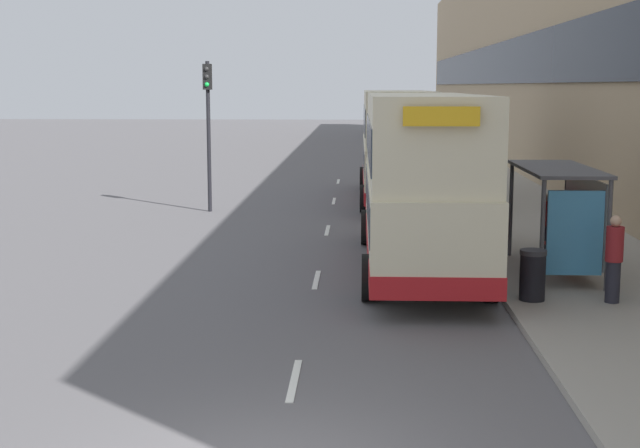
% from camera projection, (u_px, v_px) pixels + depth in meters
% --- Properties ---
extents(pavement, '(5.00, 93.00, 0.14)m').
position_uv_depth(pavement, '(461.00, 168.00, 48.13)').
color(pavement, gray).
rests_on(pavement, ground_plane).
extents(terrace_facade, '(3.10, 93.00, 12.83)m').
position_uv_depth(terrace_facade, '(540.00, 49.00, 46.98)').
color(terrace_facade, tan).
rests_on(terrace_facade, ground_plane).
extents(lane_mark_0, '(0.12, 2.00, 0.01)m').
position_uv_depth(lane_mark_0, '(294.00, 380.00, 13.74)').
color(lane_mark_0, silver).
rests_on(lane_mark_0, ground_plane).
extents(lane_mark_1, '(0.12, 2.00, 0.01)m').
position_uv_depth(lane_mark_1, '(316.00, 280.00, 20.85)').
color(lane_mark_1, silver).
rests_on(lane_mark_1, ground_plane).
extents(lane_mark_2, '(0.12, 2.00, 0.01)m').
position_uv_depth(lane_mark_2, '(327.00, 230.00, 27.96)').
color(lane_mark_2, silver).
rests_on(lane_mark_2, ground_plane).
extents(lane_mark_3, '(0.12, 2.00, 0.01)m').
position_uv_depth(lane_mark_3, '(334.00, 201.00, 35.06)').
color(lane_mark_3, silver).
rests_on(lane_mark_3, ground_plane).
extents(lane_mark_4, '(0.12, 2.00, 0.01)m').
position_uv_depth(lane_mark_4, '(338.00, 182.00, 42.17)').
color(lane_mark_4, silver).
rests_on(lane_mark_4, ground_plane).
extents(bus_shelter, '(1.60, 4.20, 2.48)m').
position_uv_depth(bus_shelter, '(567.00, 201.00, 20.51)').
color(bus_shelter, '#4C4C51').
rests_on(bus_shelter, ground_plane).
extents(double_decker_bus_near, '(2.85, 10.48, 4.30)m').
position_uv_depth(double_decker_bus_near, '(421.00, 178.00, 21.61)').
color(double_decker_bus_near, beige).
rests_on(double_decker_bus_near, ground_plane).
extents(double_decker_bus_ahead, '(2.85, 11.01, 4.30)m').
position_uv_depth(double_decker_bus_ahead, '(396.00, 143.00, 34.87)').
color(double_decker_bus_ahead, beige).
rests_on(double_decker_bus_ahead, ground_plane).
extents(car_0, '(1.96, 4.34, 1.82)m').
position_uv_depth(car_0, '(378.00, 127.00, 78.66)').
color(car_0, silver).
rests_on(car_0, ground_plane).
extents(pedestrian_at_shelter, '(0.32, 0.32, 1.60)m').
position_uv_depth(pedestrian_at_shelter, '(547.00, 223.00, 23.17)').
color(pedestrian_at_shelter, '#23232D').
rests_on(pedestrian_at_shelter, ground_plane).
extents(pedestrian_2, '(0.35, 0.35, 1.79)m').
position_uv_depth(pedestrian_2, '(614.00, 258.00, 17.97)').
color(pedestrian_2, '#23232D').
rests_on(pedestrian_2, ground_plane).
extents(litter_bin, '(0.55, 0.55, 1.05)m').
position_uv_depth(litter_bin, '(533.00, 275.00, 18.23)').
color(litter_bin, black).
rests_on(litter_bin, ground_plane).
extents(traffic_light_far_kerb, '(0.30, 0.32, 5.36)m').
position_uv_depth(traffic_light_far_kerb, '(208.00, 112.00, 31.64)').
color(traffic_light_far_kerb, black).
rests_on(traffic_light_far_kerb, ground_plane).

